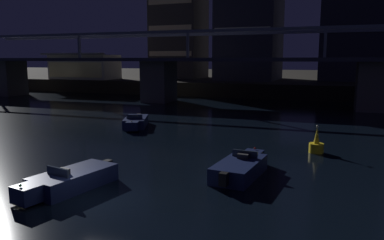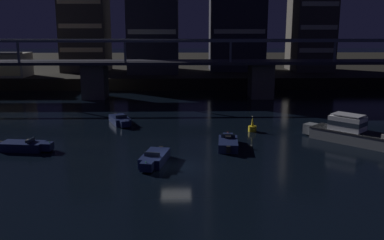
{
  "view_description": "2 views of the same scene",
  "coord_description": "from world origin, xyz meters",
  "views": [
    {
      "loc": [
        8.99,
        -12.5,
        5.8
      ],
      "look_at": [
        -0.89,
        14.17,
        1.22
      ],
      "focal_mm": 35.32,
      "sensor_mm": 36.0,
      "label": 1
    },
    {
      "loc": [
        0.47,
        -33.15,
        11.22
      ],
      "look_at": [
        1.57,
        9.65,
        1.81
      ],
      "focal_mm": 39.48,
      "sensor_mm": 36.0,
      "label": 2
    }
  ],
  "objects": [
    {
      "name": "ground_plane",
      "position": [
        0.0,
        0.0,
        0.0
      ],
      "size": [
        400.0,
        400.0,
        0.0
      ],
      "primitive_type": "plane",
      "color": "black"
    },
    {
      "name": "far_riverbank",
      "position": [
        0.0,
        82.89,
        1.1
      ],
      "size": [
        240.0,
        80.0,
        2.2
      ],
      "primitive_type": "cube",
      "color": "black",
      "rests_on": "ground"
    },
    {
      "name": "river_bridge",
      "position": [
        0.0,
        34.89,
        4.22
      ],
      "size": [
        86.58,
        6.4,
        9.38
      ],
      "color": "#605B51",
      "rests_on": "ground"
    },
    {
      "name": "tower_west_low",
      "position": [
        -19.44,
        57.01,
        14.0
      ],
      "size": [
        9.22,
        9.04,
        23.9
      ],
      "color": "#38332D",
      "rests_on": "far_riverbank"
    },
    {
      "name": "waterfront_pavilion",
      "position": [
        -34.22,
        46.8,
        4.44
      ],
      "size": [
        12.4,
        7.4,
        4.7
      ],
      "color": "#B2AD9E",
      "rests_on": "far_riverbank"
    },
    {
      "name": "speedboat_near_center",
      "position": [
        4.91,
        5.58,
        0.41
      ],
      "size": [
        2.18,
        5.23,
        1.16
      ],
      "color": "#19234C",
      "rests_on": "ground"
    },
    {
      "name": "speedboat_mid_left",
      "position": [
        -6.84,
        16.11,
        0.41
      ],
      "size": [
        3.11,
        5.07,
        1.16
      ],
      "color": "#19234C",
      "rests_on": "ground"
    },
    {
      "name": "speedboat_mid_center",
      "position": [
        -1.85,
        0.92,
        0.41
      ],
      "size": [
        2.55,
        5.22,
        1.16
      ],
      "color": "#19234C",
      "rests_on": "ground"
    },
    {
      "name": "channel_buoy",
      "position": [
        8.29,
        11.85,
        0.48
      ],
      "size": [
        0.9,
        0.9,
        1.76
      ],
      "color": "yellow",
      "rests_on": "ground"
    }
  ]
}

